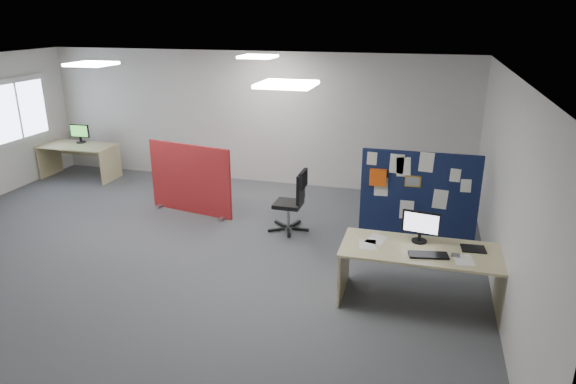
% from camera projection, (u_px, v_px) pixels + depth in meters
% --- Properties ---
extents(floor, '(9.00, 9.00, 0.00)m').
position_uv_depth(floor, '(179.00, 248.00, 7.86)').
color(floor, '#52555A').
rests_on(floor, ground).
extents(ceiling, '(9.00, 7.00, 0.02)m').
position_uv_depth(ceiling, '(165.00, 68.00, 6.97)').
color(ceiling, white).
rests_on(ceiling, wall_back).
extents(wall_back, '(9.00, 0.02, 2.70)m').
position_uv_depth(wall_back, '(252.00, 118.00, 10.60)').
color(wall_back, silver).
rests_on(wall_back, floor).
extents(wall_right, '(0.02, 7.00, 2.70)m').
position_uv_depth(wall_right, '(505.00, 190.00, 6.29)').
color(wall_right, silver).
rests_on(wall_right, floor).
extents(window, '(0.06, 1.70, 1.30)m').
position_uv_depth(window, '(17.00, 111.00, 10.27)').
color(window, white).
rests_on(window, wall_left).
extents(ceiling_lights, '(4.10, 4.10, 0.04)m').
position_uv_depth(ceiling_lights, '(207.00, 66.00, 7.50)').
color(ceiling_lights, white).
rests_on(ceiling_lights, ceiling).
extents(navy_divider, '(1.76, 0.30, 1.46)m').
position_uv_depth(navy_divider, '(417.00, 198.00, 7.84)').
color(navy_divider, '#0E1634').
rests_on(navy_divider, floor).
extents(main_desk, '(1.92, 0.85, 0.73)m').
position_uv_depth(main_desk, '(421.00, 260.00, 6.23)').
color(main_desk, tan).
rests_on(main_desk, floor).
extents(monitor_main, '(0.45, 0.19, 0.40)m').
position_uv_depth(monitor_main, '(421.00, 225.00, 6.27)').
color(monitor_main, black).
rests_on(monitor_main, main_desk).
extents(keyboard, '(0.47, 0.26, 0.02)m').
position_uv_depth(keyboard, '(428.00, 255.00, 5.96)').
color(keyboard, black).
rests_on(keyboard, main_desk).
extents(mouse, '(0.10, 0.07, 0.03)m').
position_uv_depth(mouse, '(455.00, 255.00, 5.95)').
color(mouse, gray).
rests_on(mouse, main_desk).
extents(paper_tray, '(0.30, 0.24, 0.01)m').
position_uv_depth(paper_tray, '(473.00, 249.00, 6.13)').
color(paper_tray, black).
rests_on(paper_tray, main_desk).
extents(red_divider, '(1.66, 0.37, 1.26)m').
position_uv_depth(red_divider, '(190.00, 180.00, 9.07)').
color(red_divider, '#AC162F').
rests_on(red_divider, floor).
extents(second_desk, '(1.59, 0.80, 0.73)m').
position_uv_depth(second_desk, '(80.00, 153.00, 11.08)').
color(second_desk, tan).
rests_on(second_desk, floor).
extents(monitor_second, '(0.44, 0.20, 0.40)m').
position_uv_depth(monitor_second, '(80.00, 133.00, 11.12)').
color(monitor_second, black).
rests_on(monitor_second, second_desk).
extents(office_chair, '(0.65, 0.68, 1.03)m').
position_uv_depth(office_chair, '(295.00, 197.00, 8.29)').
color(office_chair, black).
rests_on(office_chair, floor).
extents(desk_papers, '(1.36, 0.64, 0.00)m').
position_uv_depth(desk_papers, '(401.00, 248.00, 6.18)').
color(desk_papers, white).
rests_on(desk_papers, main_desk).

